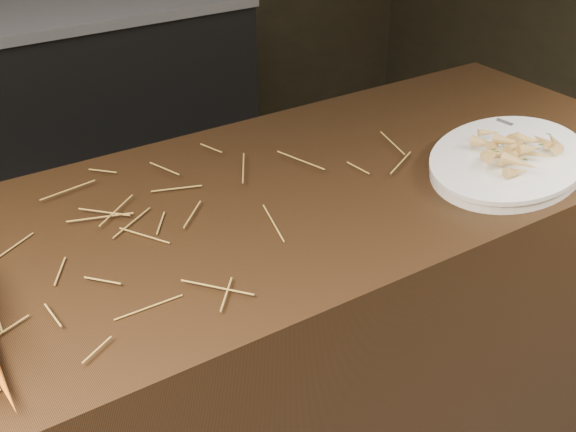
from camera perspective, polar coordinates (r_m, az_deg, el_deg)
name	(u,v)px	position (r m, az deg, el deg)	size (l,w,h in m)	color
main_counter	(161,421)	(1.58, -10.03, -15.65)	(2.40, 0.70, 0.90)	black
back_counter	(36,113)	(3.21, -19.28, 7.69)	(1.82, 0.62, 0.84)	black
straw_bedding	(137,233)	(1.29, -11.83, -1.35)	(1.40, 0.60, 0.02)	olive
serving_platter	(508,161)	(1.58, 17.00, 4.15)	(0.44, 0.29, 0.02)	white
roasted_veg_heap	(511,146)	(1.56, 17.20, 5.34)	(0.22, 0.16, 0.05)	#B47F49
serving_fork	(541,132)	(1.71, 19.37, 6.29)	(0.01, 0.17, 0.00)	silver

